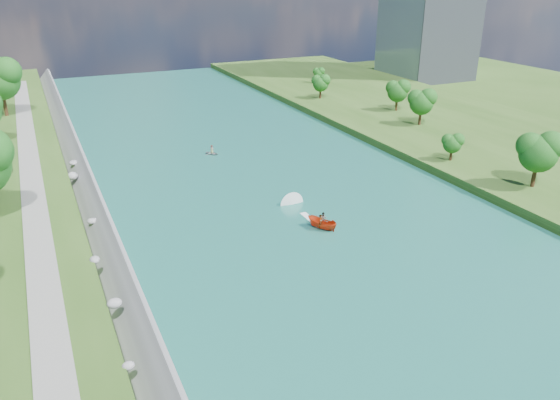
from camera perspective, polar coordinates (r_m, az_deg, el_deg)
name	(u,v)px	position (r m, az deg, el deg)	size (l,w,h in m)	color
ground	(369,278)	(61.52, 9.31, -8.01)	(260.00, 260.00, 0.00)	#2D5119
river_water	(290,210)	(76.84, 1.10, -1.07)	(55.00, 240.00, 0.10)	#19604F
berm_east	(544,158)	(106.56, 25.89, 3.93)	(44.00, 240.00, 1.50)	#2D5119
riprap_bank	(100,236)	(69.19, -18.32, -3.56)	(3.94, 236.00, 4.23)	slate
riverside_path	(37,231)	(68.96, -24.02, -2.94)	(3.00, 200.00, 0.10)	gray
trees_east	(506,135)	(98.73, 22.51, 6.29)	(16.88, 135.88, 10.63)	#144C14
motorboat	(317,219)	(72.39, 3.86, -2.04)	(3.60, 19.01, 2.23)	red
raft	(212,152)	(100.79, -7.12, 4.96)	(3.01, 3.14, 1.73)	gray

